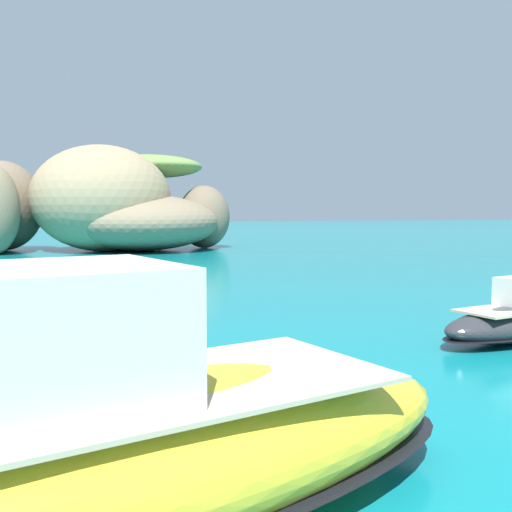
% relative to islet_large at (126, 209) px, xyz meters
% --- Properties ---
extents(islet_large, '(22.79, 21.05, 9.92)m').
position_rel_islet_large_xyz_m(islet_large, '(0.00, 0.00, 0.00)').
color(islet_large, '#9E8966').
rests_on(islet_large, ground).
extents(motorboat_yellow, '(11.24, 5.24, 3.18)m').
position_rel_islet_large_xyz_m(motorboat_yellow, '(-8.58, -51.04, -2.86)').
color(motorboat_yellow, yellow).
rests_on(motorboat_yellow, ground).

